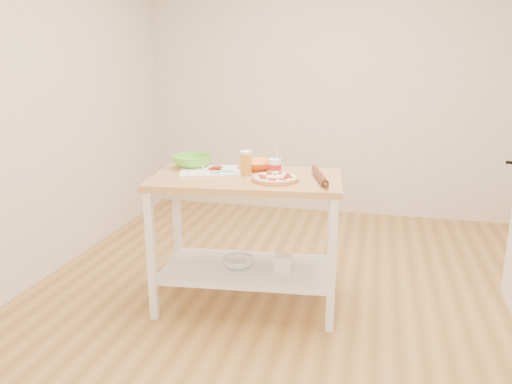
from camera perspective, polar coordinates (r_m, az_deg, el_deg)
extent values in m
cube|color=#B68343|center=(3.49, 5.23, -13.21)|extent=(4.00, 4.50, 0.02)
cube|color=silver|center=(5.32, 9.31, 11.87)|extent=(4.00, 0.02, 2.70)
cube|color=silver|center=(0.94, -13.83, -4.15)|extent=(4.00, 0.02, 2.70)
cube|color=silver|center=(3.90, -25.28, 9.43)|extent=(0.02, 4.50, 2.70)
cube|color=tan|center=(3.23, -1.12, 1.44)|extent=(1.28, 0.78, 0.04)
cube|color=white|center=(3.43, -1.07, -8.82)|extent=(1.19, 0.72, 0.02)
cube|color=white|center=(3.24, -11.88, -7.23)|extent=(0.05, 0.05, 0.86)
cube|color=white|center=(3.75, -8.97, -3.94)|extent=(0.05, 0.05, 0.86)
cube|color=white|center=(3.06, 8.66, -8.42)|extent=(0.05, 0.05, 0.86)
cube|color=white|center=(3.60, 8.57, -4.75)|extent=(0.05, 0.05, 0.86)
cylinder|color=tan|center=(3.11, 2.20, 1.44)|extent=(0.29, 0.29, 0.02)
cylinder|color=tan|center=(3.11, 2.20, 1.66)|extent=(0.29, 0.29, 0.01)
cylinder|color=white|center=(3.11, 2.20, 1.68)|extent=(0.26, 0.26, 0.01)
cylinder|color=#9F1C00|center=(3.09, 3.73, 1.71)|extent=(0.06, 0.06, 0.01)
cylinder|color=#9F1C00|center=(3.15, 3.48, 1.98)|extent=(0.06, 0.06, 0.01)
cylinder|color=#9F1C00|center=(3.19, 2.51, 2.14)|extent=(0.06, 0.06, 0.01)
cylinder|color=#9F1C00|center=(3.17, 1.37, 2.11)|extent=(0.06, 0.06, 0.01)
cylinder|color=#9F1C00|center=(3.12, 0.70, 1.89)|extent=(0.06, 0.06, 0.01)
cylinder|color=#9F1C00|center=(3.06, 0.89, 1.61)|extent=(0.06, 0.06, 0.01)
cylinder|color=#9F1C00|center=(3.03, 1.88, 1.44)|extent=(0.06, 0.06, 0.01)
cylinder|color=#9F1C00|center=(3.04, 3.07, 1.48)|extent=(0.06, 0.06, 0.01)
sphere|color=white|center=(3.12, 3.16, 1.84)|extent=(0.04, 0.04, 0.04)
sphere|color=white|center=(3.17, 2.31, 2.10)|extent=(0.04, 0.04, 0.04)
sphere|color=white|center=(3.13, 0.95, 1.94)|extent=(0.04, 0.04, 0.04)
sphere|color=white|center=(3.06, 1.49, 1.61)|extent=(0.04, 0.04, 0.04)
sphere|color=white|center=(3.06, 2.79, 1.57)|extent=(0.04, 0.04, 0.04)
plane|color=#154C0F|center=(3.07, 3.47, 1.69)|extent=(0.03, 0.03, 0.00)
plane|color=#154C0F|center=(3.15, 3.48, 2.04)|extent=(0.04, 0.04, 0.00)
plane|color=#154C0F|center=(3.15, 2.15, 2.07)|extent=(0.03, 0.03, 0.00)
plane|color=#154C0F|center=(3.14, 1.06, 2.00)|extent=(0.03, 0.03, 0.00)
cube|color=white|center=(3.36, -5.26, 2.41)|extent=(0.48, 0.41, 0.01)
cube|color=#F4EACC|center=(3.43, -7.28, 2.91)|extent=(0.03, 0.03, 0.02)
cube|color=#F4EACC|center=(3.43, -6.69, 2.92)|extent=(0.03, 0.03, 0.02)
cube|color=#F4EACC|center=(3.43, -6.11, 2.94)|extent=(0.03, 0.03, 0.02)
cube|color=#F4EACC|center=(3.46, -7.26, 3.03)|extent=(0.03, 0.03, 0.02)
cube|color=#F4EACC|center=(3.46, -6.68, 3.05)|extent=(0.03, 0.03, 0.02)
cube|color=#F4EACC|center=(3.46, -6.10, 3.06)|extent=(0.03, 0.03, 0.02)
cylinder|color=#9F1C00|center=(3.38, -4.92, 2.65)|extent=(0.07, 0.07, 0.01)
cylinder|color=#9F1C00|center=(3.38, -4.67, 2.76)|extent=(0.07, 0.07, 0.01)
cylinder|color=#9F1C00|center=(3.38, -4.42, 2.87)|extent=(0.07, 0.07, 0.01)
cube|color=#3ED1B4|center=(3.28, -4.67, 2.25)|extent=(0.07, 0.05, 0.01)
cylinder|color=#3ED1B4|center=(3.30, -3.43, 2.39)|extent=(0.10, 0.04, 0.01)
cube|color=silver|center=(3.54, -4.66, 3.23)|extent=(0.18, 0.04, 0.00)
cube|color=black|center=(3.56, -6.74, 3.32)|extent=(0.10, 0.03, 0.01)
imported|color=orange|center=(3.43, 0.05, 3.13)|extent=(0.32, 0.32, 0.06)
imported|color=#68CB31|center=(3.50, -7.27, 3.46)|extent=(0.28, 0.28, 0.08)
cylinder|color=orange|center=(3.25, -1.16, 3.17)|extent=(0.08, 0.08, 0.14)
cylinder|color=white|center=(3.24, -1.17, 4.54)|extent=(0.08, 0.08, 0.02)
cylinder|color=white|center=(3.26, 2.13, 2.89)|extent=(0.08, 0.08, 0.10)
cylinder|color=red|center=(3.26, 2.13, 2.89)|extent=(0.09, 0.09, 0.04)
cylinder|color=silver|center=(3.24, 2.49, 4.25)|extent=(0.01, 0.05, 0.11)
cylinder|color=#562A13|center=(3.15, 7.29, 1.79)|extent=(0.15, 0.39, 0.05)
imported|color=silver|center=(3.43, -2.03, -8.03)|extent=(0.26, 0.26, 0.07)
cube|color=white|center=(3.38, 3.12, -8.09)|extent=(0.12, 0.12, 0.11)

